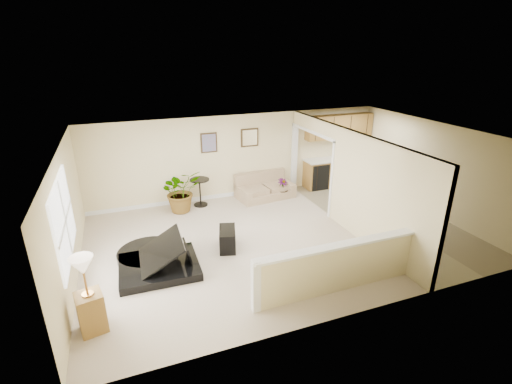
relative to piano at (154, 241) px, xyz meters
name	(u,v)px	position (x,y,z in m)	size (l,w,h in m)	color
floor	(280,237)	(2.97, 0.27, -0.63)	(9.00, 9.00, 0.00)	tan
back_wall	(240,156)	(2.97, 3.27, 0.62)	(9.00, 0.04, 2.50)	beige
front_wall	(358,252)	(2.97, -2.73, 0.62)	(9.00, 0.04, 2.50)	beige
left_wall	(67,219)	(-1.53, 0.27, 0.62)	(0.04, 6.00, 2.50)	beige
right_wall	(432,168)	(7.47, 0.27, 0.62)	(0.04, 6.00, 2.50)	beige
ceiling	(283,136)	(2.97, 0.27, 1.87)	(9.00, 6.00, 0.04)	silver
kitchen_vinyl	(386,217)	(6.12, 0.27, -0.62)	(2.70, 6.00, 0.01)	#9A8F68
interior_partition	(342,178)	(4.77, 0.53, 0.59)	(0.18, 5.99, 2.50)	beige
pony_half_wall	(335,267)	(3.05, -2.03, -0.11)	(3.42, 0.22, 1.00)	beige
left_window	(63,220)	(-1.51, -0.23, 0.82)	(0.05, 2.15, 1.45)	white
wall_art_left	(209,143)	(2.02, 3.25, 1.12)	(0.48, 0.04, 0.58)	#322412
wall_mirror	(250,138)	(3.27, 3.25, 1.17)	(0.55, 0.04, 0.55)	#322412
kitchen_cabinets	(335,160)	(6.16, 3.01, 0.24)	(2.36, 0.65, 2.33)	olive
piano	(154,241)	(0.00, 0.00, 0.00)	(1.91, 1.98, 1.50)	black
piano_bench	(227,239)	(1.63, 0.23, -0.39)	(0.36, 0.71, 0.47)	black
loveseat	(264,185)	(3.60, 2.86, -0.26)	(1.78, 1.13, 0.96)	tan
accent_table	(200,189)	(1.61, 2.89, -0.11)	(0.56, 0.56, 0.81)	black
palm_plant	(181,191)	(1.03, 2.69, -0.04)	(1.27, 1.16, 1.20)	black
small_plant	(282,190)	(4.07, 2.56, -0.36)	(0.44, 0.44, 0.62)	black
lamp_stand	(89,300)	(-1.18, -1.54, -0.05)	(0.48, 0.48, 1.36)	olive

